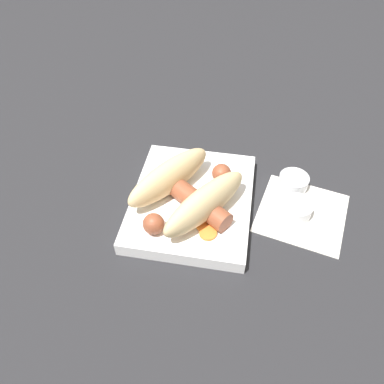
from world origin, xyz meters
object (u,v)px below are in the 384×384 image
food_tray (192,201)px  bread_roll (187,189)px  condiment_cup_far (293,183)px  condiment_cup_near (296,210)px  sausage (190,197)px

food_tray → bread_roll: 0.04m
bread_roll → condiment_cup_far: bearing=116.5°
condiment_cup_near → food_tray: bearing=-86.3°
condiment_cup_far → bread_roll: bearing=-63.5°
food_tray → sausage: bearing=-3.1°
sausage → condiment_cup_far: size_ratio=3.08×
sausage → condiment_cup_near: bearing=99.1°
bread_roll → sausage: size_ratio=1.31×
bread_roll → sausage: (0.00, 0.00, -0.01)m
bread_roll → condiment_cup_near: bearing=97.9°
condiment_cup_far → condiment_cup_near: bearing=3.7°
sausage → food_tray: bearing=176.9°
food_tray → condiment_cup_far: (-0.07, 0.16, -0.00)m
bread_roll → condiment_cup_near: (-0.02, 0.17, -0.04)m
bread_roll → sausage: bread_roll is taller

